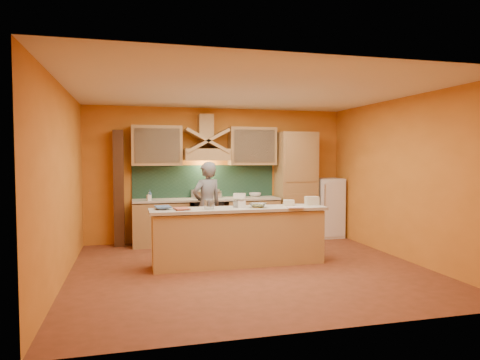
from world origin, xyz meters
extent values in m
cube|color=brown|center=(0.00, 0.00, 0.00)|extent=(5.50, 5.00, 0.01)
cube|color=white|center=(0.00, 0.00, 2.80)|extent=(5.50, 5.00, 0.01)
cube|color=orange|center=(0.00, 2.50, 1.40)|extent=(5.50, 0.02, 2.80)
cube|color=orange|center=(0.00, -2.50, 1.40)|extent=(5.50, 0.02, 2.80)
cube|color=orange|center=(-2.75, 0.00, 1.40)|extent=(0.02, 5.00, 2.80)
cube|color=orange|center=(2.75, 0.00, 1.40)|extent=(0.02, 5.00, 2.80)
cube|color=#AD844F|center=(-1.25, 2.20, 0.43)|extent=(1.10, 0.60, 0.86)
cube|color=#AD844F|center=(0.65, 2.20, 0.43)|extent=(1.10, 0.60, 0.86)
cube|color=beige|center=(-0.30, 2.20, 0.90)|extent=(3.00, 0.62, 0.04)
cube|color=black|center=(-0.30, 2.20, 0.45)|extent=(0.60, 0.58, 0.90)
cube|color=#183429|center=(-0.30, 2.48, 1.25)|extent=(3.00, 0.03, 0.70)
cube|color=#AD844F|center=(-0.30, 2.25, 1.82)|extent=(0.92, 0.50, 0.24)
cube|color=#AD844F|center=(-0.30, 2.35, 2.40)|extent=(0.30, 0.30, 0.50)
cube|color=#AD844F|center=(-1.30, 2.33, 2.00)|extent=(1.00, 0.35, 0.80)
cube|color=#AD844F|center=(0.70, 2.33, 2.00)|extent=(1.00, 0.35, 0.80)
cube|color=#AD844F|center=(1.65, 2.20, 1.15)|extent=(0.80, 0.60, 2.30)
cube|color=white|center=(2.40, 2.20, 0.65)|extent=(0.58, 0.60, 1.30)
cube|color=#472816|center=(-2.05, 2.35, 1.15)|extent=(0.20, 0.30, 2.30)
cube|color=tan|center=(-0.10, 0.30, 0.44)|extent=(2.80, 0.55, 0.88)
cube|color=beige|center=(-0.10, 0.30, 0.92)|extent=(2.90, 0.62, 0.05)
imported|color=slate|center=(-0.40, 1.62, 0.84)|extent=(0.72, 0.60, 1.68)
cylinder|color=#AEAEB5|center=(-0.42, 2.20, 0.97)|extent=(0.23, 0.23, 0.15)
cylinder|color=#BCBBC3|center=(-0.09, 2.24, 0.97)|extent=(0.27, 0.27, 0.13)
imported|color=silver|center=(-1.48, 2.04, 1.00)|extent=(0.10, 0.10, 0.17)
imported|color=#346190|center=(-1.46, 2.06, 1.03)|extent=(0.11, 0.11, 0.21)
imported|color=silver|center=(0.77, 2.34, 0.96)|extent=(0.33, 0.33, 0.08)
cube|color=white|center=(0.39, 2.20, 0.96)|extent=(0.30, 0.26, 0.09)
imported|color=#A54F3B|center=(-1.15, 0.25, 0.96)|extent=(0.26, 0.33, 0.03)
imported|color=#405E8D|center=(-1.44, 0.40, 0.98)|extent=(0.27, 0.35, 0.02)
cylinder|color=silver|center=(-0.61, 0.23, 1.02)|extent=(0.18, 0.18, 0.16)
cylinder|color=white|center=(-0.12, 0.38, 1.01)|extent=(0.14, 0.14, 0.13)
cube|color=white|center=(-0.06, 0.36, 1.00)|extent=(0.15, 0.15, 0.11)
imported|color=silver|center=(0.21, 0.26, 0.98)|extent=(0.38, 0.38, 0.07)
cube|color=beige|center=(0.78, 0.05, 0.95)|extent=(0.28, 0.22, 0.02)
cube|color=beige|center=(1.23, 0.40, 1.02)|extent=(0.24, 0.20, 0.14)
cube|color=beige|center=(0.78, 0.33, 1.00)|extent=(0.19, 0.16, 0.10)
camera|label=1|loc=(-1.80, -6.45, 1.79)|focal=32.00mm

